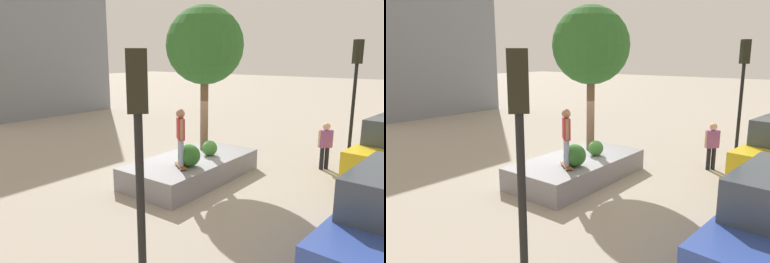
# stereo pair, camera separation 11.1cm
# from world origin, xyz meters

# --- Properties ---
(ground_plane) EXTENTS (120.00, 120.00, 0.00)m
(ground_plane) POSITION_xyz_m (0.00, 0.00, 0.00)
(ground_plane) COLOR #9E9384
(planter_ledge) EXTENTS (4.72, 2.33, 0.72)m
(planter_ledge) POSITION_xyz_m (0.30, 0.21, 0.36)
(planter_ledge) COLOR gray
(planter_ledge) RESTS_ON ground
(plaza_tree) EXTENTS (2.65, 2.65, 5.00)m
(plaza_tree) POSITION_xyz_m (-0.82, -0.11, 4.36)
(plaza_tree) COLOR brown
(plaza_tree) RESTS_ON planter_ledge
(boxwood_shrub) EXTENTS (0.52, 0.52, 0.52)m
(boxwood_shrub) POSITION_xyz_m (-0.33, 0.48, 0.98)
(boxwood_shrub) COLOR #3D7A33
(boxwood_shrub) RESTS_ON planter_ledge
(hedge_clump) EXTENTS (0.69, 0.69, 0.69)m
(hedge_clump) POSITION_xyz_m (1.06, 0.70, 1.07)
(hedge_clump) COLOR #2D6628
(hedge_clump) RESTS_ON planter_ledge
(skateboard) EXTENTS (0.63, 0.77, 0.07)m
(skateboard) POSITION_xyz_m (1.33, 0.59, 0.78)
(skateboard) COLOR brown
(skateboard) RESTS_ON planter_ledge
(skateboarder) EXTENTS (0.45, 0.47, 1.72)m
(skateboarder) POSITION_xyz_m (1.33, 0.59, 1.78)
(skateboarder) COLOR #8C9EB7
(skateboarder) RESTS_ON skateboard
(traffic_light_corner) EXTENTS (0.37, 0.37, 4.14)m
(traffic_light_corner) POSITION_xyz_m (5.99, 3.73, 2.84)
(traffic_light_corner) COLOR black
(traffic_light_corner) RESTS_ON ground
(traffic_light_median) EXTENTS (0.37, 0.37, 4.61)m
(traffic_light_median) POSITION_xyz_m (-4.67, 3.85, 3.14)
(traffic_light_median) COLOR black
(traffic_light_median) RESTS_ON ground
(pedestrian_crossing) EXTENTS (0.47, 0.45, 1.71)m
(pedestrian_crossing) POSITION_xyz_m (-3.48, 3.33, 0.99)
(pedestrian_crossing) COLOR black
(pedestrian_crossing) RESTS_ON ground
(plaza_lowrise_south) EXTENTS (9.15, 6.06, 13.12)m
(plaza_lowrise_south) POSITION_xyz_m (-4.06, -17.88, 6.56)
(plaza_lowrise_south) COLOR slate
(plaza_lowrise_south) RESTS_ON ground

